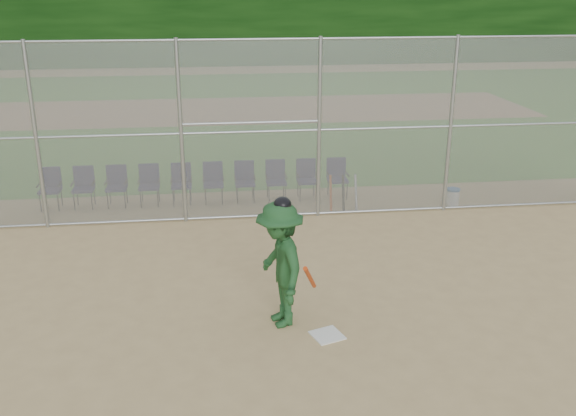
{
  "coord_description": "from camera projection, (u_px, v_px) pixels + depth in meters",
  "views": [
    {
      "loc": [
        -1.38,
        -8.66,
        5.09
      ],
      "look_at": [
        0.0,
        2.5,
        1.1
      ],
      "focal_mm": 40.0,
      "sensor_mm": 36.0,
      "label": 1
    }
  ],
  "objects": [
    {
      "name": "ground",
      "position": [
        308.0,
        328.0,
        9.96
      ],
      "size": [
        100.0,
        100.0,
        0.0
      ],
      "primitive_type": "plane",
      "color": "tan",
      "rests_on": "ground"
    },
    {
      "name": "grass_strip",
      "position": [
        242.0,
        110.0,
        26.79
      ],
      "size": [
        100.0,
        100.0,
        0.0
      ],
      "primitive_type": "plane",
      "color": "#316D20",
      "rests_on": "ground"
    },
    {
      "name": "batter_at_plate",
      "position": [
        280.0,
        264.0,
        9.78
      ],
      "size": [
        1.05,
        1.43,
        2.09
      ],
      "color": "#1D4A23",
      "rests_on": "ground"
    },
    {
      "name": "chair_8",
      "position": [
        307.0,
        180.0,
        15.73
      ],
      "size": [
        0.54,
        0.52,
        0.96
      ],
      "primitive_type": null,
      "color": "#13113E",
      "rests_on": "ground"
    },
    {
      "name": "water_cooler",
      "position": [
        453.0,
        196.0,
        15.39
      ],
      "size": [
        0.32,
        0.32,
        0.4
      ],
      "color": "white",
      "rests_on": "ground"
    },
    {
      "name": "spare_bats",
      "position": [
        343.0,
        193.0,
        14.97
      ],
      "size": [
        0.66,
        0.31,
        0.84
      ],
      "color": "#D84C14",
      "rests_on": "ground"
    },
    {
      "name": "chair_1",
      "position": [
        83.0,
        188.0,
        15.11
      ],
      "size": [
        0.54,
        0.52,
        0.96
      ],
      "primitive_type": null,
      "color": "#13113E",
      "rests_on": "ground"
    },
    {
      "name": "dirt_patch_far",
      "position": [
        242.0,
        110.0,
        26.79
      ],
      "size": [
        24.0,
        24.0,
        0.0
      ],
      "primitive_type": "plane",
      "color": "tan",
      "rests_on": "ground"
    },
    {
      "name": "chair_0",
      "position": [
        50.0,
        189.0,
        15.02
      ],
      "size": [
        0.54,
        0.52,
        0.96
      ],
      "primitive_type": null,
      "color": "#13113E",
      "rests_on": "ground"
    },
    {
      "name": "chair_4",
      "position": [
        181.0,
        185.0,
        15.37
      ],
      "size": [
        0.54,
        0.52,
        0.96
      ],
      "primitive_type": null,
      "color": "#13113E",
      "rests_on": "ground"
    },
    {
      "name": "home_plate",
      "position": [
        327.0,
        335.0,
        9.73
      ],
      "size": [
        0.56,
        0.56,
        0.02
      ],
      "primitive_type": "cube",
      "rotation": [
        0.0,
        0.0,
        0.33
      ],
      "color": "silver",
      "rests_on": "ground"
    },
    {
      "name": "chair_7",
      "position": [
        276.0,
        181.0,
        15.64
      ],
      "size": [
        0.54,
        0.52,
        0.96
      ],
      "primitive_type": null,
      "color": "#13113E",
      "rests_on": "ground"
    },
    {
      "name": "chair_3",
      "position": [
        149.0,
        186.0,
        15.28
      ],
      "size": [
        0.54,
        0.52,
        0.96
      ],
      "primitive_type": null,
      "color": "#13113E",
      "rests_on": "ground"
    },
    {
      "name": "backstop_fence",
      "position": [
        274.0,
        128.0,
        13.94
      ],
      "size": [
        16.09,
        0.09,
        4.0
      ],
      "color": "gray",
      "rests_on": "ground"
    },
    {
      "name": "chair_9",
      "position": [
        338.0,
        179.0,
        15.82
      ],
      "size": [
        0.54,
        0.52,
        0.96
      ],
      "primitive_type": null,
      "color": "#13113E",
      "rests_on": "ground"
    },
    {
      "name": "chair_5",
      "position": [
        213.0,
        183.0,
        15.46
      ],
      "size": [
        0.54,
        0.52,
        0.96
      ],
      "primitive_type": null,
      "color": "#13113E",
      "rests_on": "ground"
    },
    {
      "name": "chair_2",
      "position": [
        116.0,
        187.0,
        15.2
      ],
      "size": [
        0.54,
        0.52,
        0.96
      ],
      "primitive_type": null,
      "color": "#13113E",
      "rests_on": "ground"
    },
    {
      "name": "chair_6",
      "position": [
        245.0,
        182.0,
        15.55
      ],
      "size": [
        0.54,
        0.52,
        0.96
      ],
      "primitive_type": null,
      "color": "#13113E",
      "rests_on": "ground"
    }
  ]
}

